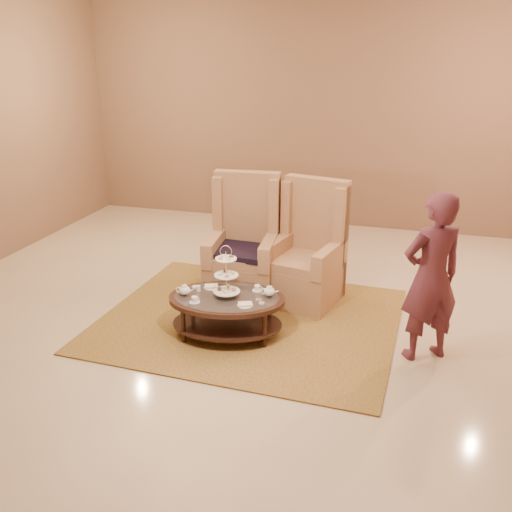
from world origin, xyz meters
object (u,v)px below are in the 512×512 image
(armchair_left, at_px, (244,255))
(tea_table, at_px, (227,304))
(person, at_px, (431,278))
(armchair_right, at_px, (307,261))

(armchair_left, bearing_deg, tea_table, -87.37)
(person, bearing_deg, armchair_left, -56.23)
(armchair_right, bearing_deg, person, -23.51)
(tea_table, relative_size, armchair_left, 0.90)
(tea_table, bearing_deg, armchair_left, 88.42)
(armchair_left, xyz_separation_m, armchair_right, (0.75, 0.05, -0.01))
(armchair_left, distance_m, person, 2.29)
(tea_table, xyz_separation_m, person, (1.93, 0.14, 0.46))
(tea_table, height_order, armchair_left, armchair_left)
(armchair_right, relative_size, person, 0.86)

